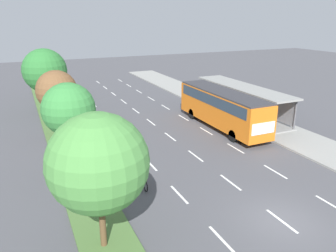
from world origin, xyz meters
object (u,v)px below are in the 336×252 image
(cyclist, at_px, (142,175))
(median_tree_nearest, at_px, (98,163))
(median_tree_third, at_px, (57,91))
(median_tree_fourth, at_px, (45,71))
(bus, at_px, (222,105))
(median_tree_fifth, at_px, (42,64))
(median_tree_second, at_px, (69,110))
(bus_shelter, at_px, (244,97))

(cyclist, xyz_separation_m, median_tree_nearest, (-3.38, -4.34, 3.25))
(median_tree_third, relative_size, median_tree_fourth, 0.84)
(bus, height_order, median_tree_fifth, median_tree_fifth)
(cyclist, bearing_deg, median_tree_fifth, 96.43)
(median_tree_nearest, relative_size, median_tree_second, 1.03)
(median_tree_nearest, distance_m, median_tree_fourth, 23.22)
(median_tree_nearest, xyz_separation_m, median_tree_fifth, (0.38, 30.96, 0.06))
(bus, relative_size, median_tree_fourth, 1.73)
(bus_shelter, xyz_separation_m, median_tree_fifth, (-17.66, 16.72, 2.23))
(median_tree_second, bearing_deg, cyclist, -45.45)
(bus_shelter, bearing_deg, median_tree_third, 176.02)
(bus_shelter, relative_size, median_tree_third, 2.38)
(median_tree_fourth, distance_m, median_tree_fifth, 7.76)
(bus_shelter, distance_m, median_tree_third, 17.99)
(median_tree_second, bearing_deg, median_tree_nearest, -90.21)
(median_tree_third, height_order, median_tree_fifth, median_tree_third)
(cyclist, bearing_deg, median_tree_third, 105.91)
(median_tree_third, bearing_deg, bus_shelter, -3.98)
(cyclist, relative_size, median_tree_fourth, 0.28)
(bus, height_order, cyclist, bus)
(median_tree_third, bearing_deg, median_tree_fourth, 91.44)
(median_tree_fourth, bearing_deg, bus_shelter, -26.49)
(bus_shelter, height_order, bus, bus)
(cyclist, xyz_separation_m, median_tree_fourth, (-3.37, 18.89, 3.64))
(median_tree_third, bearing_deg, cyclist, -74.09)
(median_tree_second, xyz_separation_m, median_tree_fifth, (0.35, 23.22, -0.22))
(bus_shelter, xyz_separation_m, median_tree_nearest, (-18.03, -14.24, 2.17))
(median_tree_second, bearing_deg, median_tree_third, 88.70)
(median_tree_nearest, height_order, median_tree_third, median_tree_nearest)
(median_tree_second, xyz_separation_m, median_tree_fourth, (-0.02, 15.48, 0.12))
(median_tree_second, relative_size, median_tree_fifth, 1.07)
(median_tree_nearest, bearing_deg, median_tree_fifth, 89.30)
(cyclist, distance_m, median_tree_fourth, 19.53)
(bus, bearing_deg, median_tree_fourth, 140.27)
(median_tree_nearest, bearing_deg, bus, 40.63)
(bus, height_order, median_tree_third, median_tree_third)
(median_tree_second, distance_m, median_tree_fourth, 15.48)
(bus_shelter, height_order, median_tree_third, median_tree_third)
(bus, bearing_deg, cyclist, -144.26)
(cyclist, height_order, median_tree_third, median_tree_third)
(bus, xyz_separation_m, cyclist, (-10.37, -7.47, -1.28))
(median_tree_nearest, relative_size, median_tree_third, 1.11)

